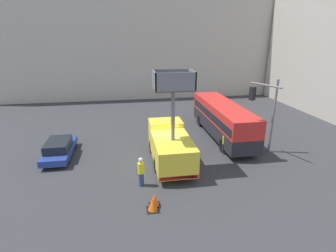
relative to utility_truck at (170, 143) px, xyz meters
The scene contains 10 objects.
ground_plane 1.78m from the utility_truck, 114.44° to the left, with size 120.00×120.00×0.00m, color #333335.
building_backdrop_far 25.95m from the utility_truck, 90.85° to the left, with size 44.00×10.00×15.11m.
utility_truck is the anchor object (origin of this frame).
city_bus 6.98m from the utility_truck, 38.64° to the left, with size 2.42×10.30×3.03m.
traffic_light_pole 7.45m from the utility_truck, ahead, with size 2.69×2.43×5.69m.
road_worker_near_truck 3.50m from the utility_truck, 130.26° to the right, with size 0.38×0.38×1.86m.
road_worker_directing 4.53m from the utility_truck, 11.47° to the left, with size 0.38×0.38×1.78m.
traffic_cone_near_truck 5.54m from the utility_truck, 109.44° to the right, with size 0.67×0.67×0.76m.
traffic_cone_mid_road 5.17m from the utility_truck, 109.39° to the right, with size 0.62×0.62×0.71m.
parked_car_curbside 8.37m from the utility_truck, 163.40° to the left, with size 1.83×4.72×1.35m.
Camera 1 is at (-2.55, -17.42, 8.65)m, focal length 28.00 mm.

